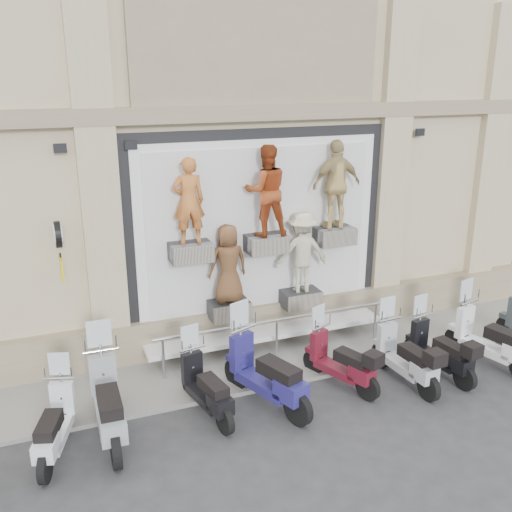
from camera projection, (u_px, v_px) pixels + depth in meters
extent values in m
plane|color=#2F2F32|center=(322.00, 413.00, 9.81)|extent=(90.00, 90.00, 0.00)
cube|color=gray|center=(274.00, 357.00, 11.65)|extent=(16.00, 2.20, 0.08)
cube|color=black|center=(259.00, 235.00, 11.69)|extent=(5.60, 0.10, 4.30)
cube|color=white|center=(260.00, 236.00, 11.63)|extent=(5.10, 0.06, 3.90)
cube|color=white|center=(261.00, 236.00, 11.60)|extent=(4.70, 0.04, 3.60)
cube|color=white|center=(266.00, 331.00, 11.93)|extent=(5.10, 0.75, 0.10)
cube|color=#28282B|center=(191.00, 252.00, 10.84)|extent=(0.80, 0.50, 0.35)
imported|color=orange|center=(189.00, 201.00, 10.54)|extent=(0.62, 0.43, 1.63)
cube|color=#28282B|center=(266.00, 243.00, 11.38)|extent=(0.80, 0.50, 0.35)
imported|color=#8F3B18|center=(266.00, 191.00, 11.05)|extent=(0.95, 0.78, 1.78)
cube|color=#28282B|center=(334.00, 236.00, 11.92)|extent=(0.80, 0.50, 0.35)
imported|color=tan|center=(337.00, 184.00, 11.59)|extent=(1.07, 0.46, 1.81)
cube|color=#28282B|center=(229.00, 309.00, 11.51)|extent=(0.80, 0.50, 0.35)
imported|color=brown|center=(228.00, 264.00, 11.21)|extent=(0.78, 0.52, 1.59)
cube|color=#28282B|center=(300.00, 298.00, 12.06)|extent=(0.80, 0.50, 0.35)
imported|color=beige|center=(302.00, 252.00, 11.75)|extent=(1.17, 0.77, 1.70)
cube|color=black|center=(57.00, 231.00, 9.95)|extent=(0.06, 0.56, 0.06)
cylinder|color=black|center=(58.00, 234.00, 9.71)|extent=(0.10, 0.46, 0.46)
cube|color=yellow|center=(62.00, 268.00, 9.89)|extent=(0.04, 0.50, 0.38)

